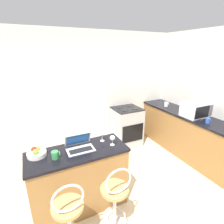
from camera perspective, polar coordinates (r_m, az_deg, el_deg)
The scene contains 14 objects.
wall_back at distance 3.87m, azimuth -10.10°, elevation 5.87°, with size 12.00×0.06×2.60m.
breakfast_bar at distance 2.68m, azimuth -10.49°, elevation -20.84°, with size 1.32×0.54×0.93m.
counter_right at distance 4.05m, azimuth 25.46°, elevation -7.77°, with size 0.60×2.91×0.93m.
bar_stool_near at distance 2.25m, azimuth -13.78°, elevation -31.14°, with size 0.40×0.40×0.99m.
bar_stool_far at distance 2.36m, azimuth 1.05°, elevation -27.33°, with size 0.40×0.40×0.99m.
laptop at distance 2.43m, azimuth -10.57°, elevation -10.60°, with size 0.36×0.26×0.20m.
microwave at distance 3.89m, azimuth 25.75°, elevation 0.81°, with size 0.53×0.37×0.29m.
stove_range at distance 4.21m, azimuth 4.77°, elevation -4.81°, with size 0.63×0.58×0.94m.
wine_glass_tall at distance 2.45m, azimuth 0.11°, elevation -8.55°, with size 0.07×0.07×0.15m.
mug_white at distance 4.36m, azimuth 17.30°, elevation 2.43°, with size 0.10×0.08×0.10m.
mug_blue at distance 3.64m, azimuth 28.80°, elevation -2.48°, with size 0.09×0.08×0.10m.
wine_glass_short at distance 2.55m, azimuth -3.24°, elevation -7.19°, with size 0.07×0.07×0.15m.
mug_green at distance 2.30m, azimuth -18.04°, elevation -13.18°, with size 0.10×0.08×0.10m.
fruit_bowl at distance 2.44m, azimuth -23.44°, elevation -12.19°, with size 0.23×0.23×0.11m.
Camera 1 is at (-1.01, -1.22, 2.18)m, focal length 28.00 mm.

